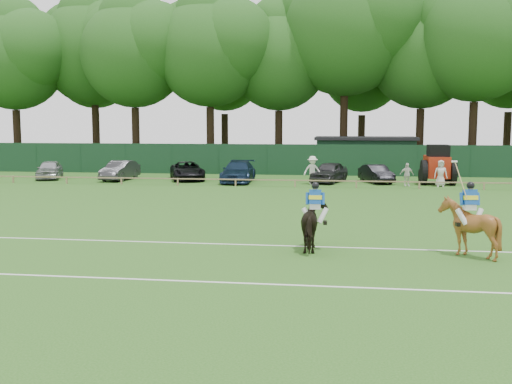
% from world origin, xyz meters
% --- Properties ---
extents(ground, '(160.00, 160.00, 0.00)m').
position_xyz_m(ground, '(0.00, 0.00, 0.00)').
color(ground, '#1E4C14').
rests_on(ground, ground).
extents(horse_dark, '(1.10, 2.14, 1.76)m').
position_xyz_m(horse_dark, '(3.13, -1.53, 0.88)').
color(horse_dark, black).
rests_on(horse_dark, ground).
extents(horse_chestnut, '(1.76, 1.92, 1.89)m').
position_xyz_m(horse_chestnut, '(8.04, -1.77, 0.95)').
color(horse_chestnut, brown).
rests_on(horse_chestnut, ground).
extents(sedan_silver, '(2.90, 4.44, 1.41)m').
position_xyz_m(sedan_silver, '(-17.85, 21.17, 0.70)').
color(sedan_silver, '#999B9E').
rests_on(sedan_silver, ground).
extents(sedan_grey, '(1.75, 4.41, 1.43)m').
position_xyz_m(sedan_grey, '(-12.24, 21.03, 0.71)').
color(sedan_grey, '#303033').
rests_on(sedan_grey, ground).
extents(suv_black, '(3.80, 5.36, 1.36)m').
position_xyz_m(suv_black, '(-7.31, 21.75, 0.68)').
color(suv_black, black).
rests_on(suv_black, ground).
extents(sedan_navy, '(2.24, 5.22, 1.50)m').
position_xyz_m(sedan_navy, '(-3.28, 20.71, 0.75)').
color(sedan_navy, '#122238').
rests_on(sedan_navy, ground).
extents(hatch_grey, '(2.99, 4.64, 1.47)m').
position_xyz_m(hatch_grey, '(3.16, 21.40, 0.73)').
color(hatch_grey, '#2D2D2F').
rests_on(hatch_grey, ground).
extents(estate_black, '(2.54, 4.08, 1.27)m').
position_xyz_m(estate_black, '(6.48, 21.68, 0.63)').
color(estate_black, black).
rests_on(estate_black, ground).
extents(spectator_left, '(1.43, 1.09, 1.95)m').
position_xyz_m(spectator_left, '(2.04, 19.97, 0.98)').
color(spectator_left, silver).
rests_on(spectator_left, ground).
extents(spectator_mid, '(0.94, 0.47, 1.56)m').
position_xyz_m(spectator_mid, '(8.37, 19.61, 0.78)').
color(spectator_mid, silver).
rests_on(spectator_mid, ground).
extents(spectator_right, '(0.87, 0.57, 1.77)m').
position_xyz_m(spectator_right, '(10.57, 19.61, 0.88)').
color(spectator_right, beige).
rests_on(spectator_right, ground).
extents(rider_dark, '(0.94, 0.40, 1.41)m').
position_xyz_m(rider_dark, '(3.13, -1.55, 1.65)').
color(rider_dark, silver).
rests_on(rider_dark, ground).
extents(rider_chestnut, '(0.95, 0.54, 2.05)m').
position_xyz_m(rider_chestnut, '(8.04, -1.78, 1.76)').
color(rider_chestnut, silver).
rests_on(rider_chestnut, ground).
extents(pitch_lines, '(60.00, 5.10, 0.01)m').
position_xyz_m(pitch_lines, '(0.00, -3.50, 0.01)').
color(pitch_lines, silver).
rests_on(pitch_lines, ground).
extents(pitch_rail, '(62.10, 0.10, 0.50)m').
position_xyz_m(pitch_rail, '(0.00, 18.00, 0.45)').
color(pitch_rail, '#997F5B').
rests_on(pitch_rail, ground).
extents(perimeter_fence, '(92.08, 0.08, 2.50)m').
position_xyz_m(perimeter_fence, '(0.00, 27.00, 1.25)').
color(perimeter_fence, '#14351E').
rests_on(perimeter_fence, ground).
extents(utility_shed, '(8.40, 4.40, 3.04)m').
position_xyz_m(utility_shed, '(6.00, 30.00, 1.54)').
color(utility_shed, '#14331E').
rests_on(utility_shed, ground).
extents(tree_row, '(96.00, 12.00, 21.00)m').
position_xyz_m(tree_row, '(2.00, 35.00, 0.00)').
color(tree_row, '#26561C').
rests_on(tree_row, ground).
extents(tractor, '(2.28, 3.25, 2.73)m').
position_xyz_m(tractor, '(10.58, 21.32, 1.29)').
color(tractor, '#A3230F').
rests_on(tractor, ground).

